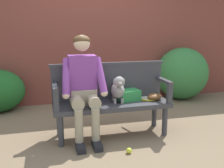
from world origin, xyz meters
TOP-DOWN VIEW (x-y plane):
  - ground_plane at (0.00, 0.00)m, footprint 40.00×40.00m
  - brick_garden_fence at (0.00, 1.79)m, footprint 8.00×0.30m
  - hedge_bush_mid_right at (1.78, 1.40)m, footprint 1.05×0.87m
  - garden_bench at (0.00, 0.00)m, footprint 1.51×0.47m
  - bench_backrest at (0.00, 0.20)m, footprint 1.55×0.06m
  - bench_armrest_left_end at (-0.72, -0.08)m, footprint 0.06×0.47m
  - bench_armrest_right_end at (0.72, -0.08)m, footprint 0.06×0.47m
  - person_seated at (-0.37, -0.01)m, footprint 0.56×0.63m
  - dog_on_bench at (0.08, -0.01)m, footprint 0.20×0.37m
  - tennis_racket at (0.53, 0.10)m, footprint 0.36×0.58m
  - baseball_glove at (0.59, -0.01)m, footprint 0.27×0.24m
  - sports_bag at (0.25, 0.07)m, footprint 0.31×0.24m
  - tennis_ball at (0.06, -0.55)m, footprint 0.07×0.07m

SIDE VIEW (x-z plane):
  - ground_plane at x=0.00m, z-range 0.00..0.00m
  - tennis_ball at x=0.06m, z-range 0.00..0.07m
  - garden_bench at x=0.00m, z-range 0.16..0.61m
  - tennis_racket at x=0.53m, z-range 0.44..0.47m
  - baseball_glove at x=0.59m, z-range 0.45..0.54m
  - hedge_bush_mid_right at x=1.78m, z-range 0.00..1.01m
  - sports_bag at x=0.25m, z-range 0.45..0.59m
  - dog_on_bench at x=0.08m, z-range 0.45..0.81m
  - bench_armrest_left_end at x=-0.72m, z-range 0.51..0.79m
  - bench_armrest_right_end at x=0.72m, z-range 0.51..0.79m
  - bench_backrest at x=0.00m, z-range 0.45..0.95m
  - person_seated at x=-0.37m, z-range 0.06..1.38m
  - brick_garden_fence at x=0.00m, z-range 0.00..2.38m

